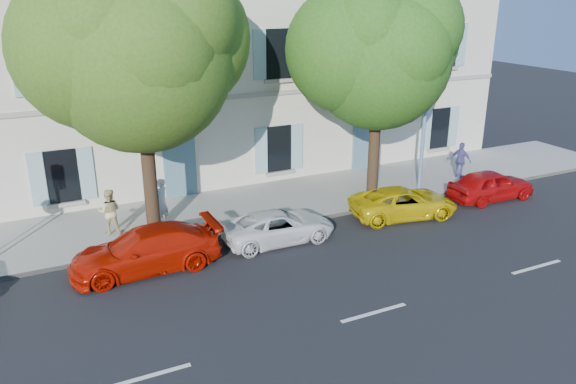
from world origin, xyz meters
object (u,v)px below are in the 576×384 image
tree_right (379,58)px  car_white_coupe (278,226)px  car_red_coupe (146,250)px  car_red_hatchback (491,185)px  street_lamp (429,92)px  tree_left (139,59)px  car_yellow_supercar (404,203)px  pedestrian_a (161,202)px  pedestrian_c (461,160)px  pedestrian_b (109,212)px

tree_right → car_white_coupe: bearing=-156.5°
car_red_coupe → car_white_coupe: bearing=91.3°
car_red_hatchback → street_lamp: street_lamp is taller
tree_right → tree_left: bearing=-179.0°
tree_left → car_yellow_supercar: bearing=-14.1°
street_lamp → car_white_coupe: bearing=-167.3°
pedestrian_a → street_lamp: bearing=136.5°
car_white_coupe → tree_right: 7.72m
car_red_coupe → pedestrian_a: 3.21m
car_yellow_supercar → car_red_hatchback: (4.30, -0.04, 0.06)m
tree_left → pedestrian_c: 14.62m
street_lamp → pedestrian_b: street_lamp is taller
street_lamp → pedestrian_b: size_ratio=4.56×
street_lamp → pedestrian_c: bearing=13.6°
tree_left → pedestrian_a: 5.11m
car_red_hatchback → pedestrian_c: bearing=-11.0°
car_red_hatchback → pedestrian_b: pedestrian_b is taller
car_white_coupe → tree_left: (-3.73, 2.16, 5.51)m
car_red_hatchback → car_white_coupe: bearing=91.0°
car_white_coupe → car_red_hatchback: (9.44, -0.11, 0.09)m
street_lamp → pedestrian_c: 4.29m
pedestrian_a → pedestrian_b: pedestrian_a is taller
car_red_coupe → pedestrian_c: bearing=99.0°
car_red_hatchback → pedestrian_b: bearing=80.4°
car_red_coupe → car_yellow_supercar: (9.64, 0.08, -0.10)m
street_lamp → pedestrian_a: size_ratio=4.29×
tree_left → street_lamp: (11.08, -0.50, -1.76)m
car_white_coupe → street_lamp: 8.42m
car_yellow_supercar → tree_right: size_ratio=0.47×
tree_right → pedestrian_b: (-10.39, 0.46, -4.67)m
street_lamp → pedestrian_b: (-12.41, 1.11, -3.33)m
car_red_coupe → car_white_coupe: size_ratio=1.17×
car_red_coupe → pedestrian_c: 14.68m
tree_left → pedestrian_b: tree_left is taller
car_white_coupe → pedestrian_c: bearing=-76.1°
car_white_coupe → car_red_coupe: bearing=92.7°
car_white_coupe → pedestrian_a: size_ratio=2.27×
tree_right → pedestrian_a: bearing=176.8°
car_red_hatchback → tree_right: bearing=61.2°
pedestrian_c → pedestrian_b: bearing=67.2°
car_red_coupe → tree_left: size_ratio=0.49×
tree_left → pedestrian_a: tree_left is taller
car_yellow_supercar → street_lamp: street_lamp is taller
tree_right → street_lamp: tree_right is taller
pedestrian_c → car_yellow_supercar: bearing=95.1°
tree_right → car_red_coupe: bearing=-165.9°
car_red_hatchback → pedestrian_b: size_ratio=2.29×
car_white_coupe → tree_left: size_ratio=0.42×
tree_left → street_lamp: 11.23m
car_yellow_supercar → pedestrian_c: bearing=-53.6°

